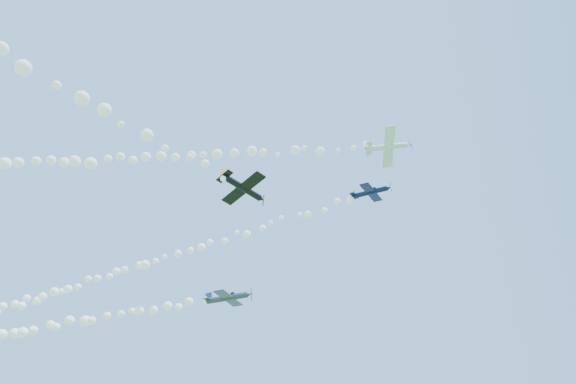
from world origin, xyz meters
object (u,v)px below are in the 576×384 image
(plane_grey, at_px, (229,298))
(plane_navy, at_px, (371,192))
(plane_white, at_px, (388,147))
(plane_black, at_px, (243,188))

(plane_grey, bearing_deg, plane_navy, -20.22)
(plane_white, distance_m, plane_grey, 34.65)
(plane_white, height_order, plane_navy, plane_white)
(plane_white, distance_m, plane_black, 29.24)
(plane_white, xyz_separation_m, plane_grey, (-29.32, 10.58, -15.13))
(plane_grey, xyz_separation_m, plane_black, (13.28, -26.93, -3.04))
(plane_grey, bearing_deg, plane_white, -21.20)
(plane_navy, bearing_deg, plane_white, -16.71)
(plane_navy, xyz_separation_m, plane_black, (-12.30, -18.19, -11.53))
(plane_navy, bearing_deg, plane_black, -114.60)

